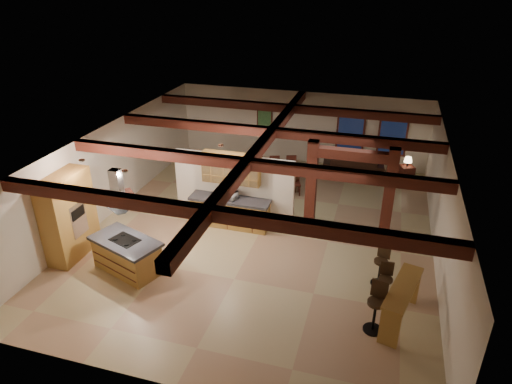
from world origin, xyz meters
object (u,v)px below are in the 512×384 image
at_px(kitchen_island, 127,255).
at_px(dining_table, 276,180).
at_px(sofa, 353,165).
at_px(bar_counter, 402,298).

distance_m(kitchen_island, dining_table, 6.55).
bearing_deg(dining_table, sofa, 30.18).
bearing_deg(bar_counter, sofa, 102.41).
xyz_separation_m(kitchen_island, sofa, (5.10, 8.16, -0.13)).
relative_size(kitchen_island, dining_table, 1.25).
height_order(kitchen_island, dining_table, kitchen_island).
relative_size(kitchen_island, bar_counter, 1.10).
bearing_deg(bar_counter, kitchen_island, 179.53).
bearing_deg(dining_table, kitchen_island, -121.60).
height_order(dining_table, sofa, sofa).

